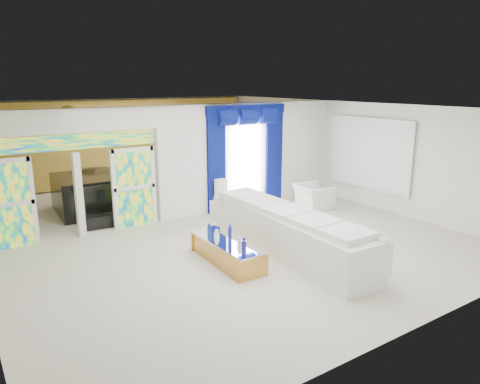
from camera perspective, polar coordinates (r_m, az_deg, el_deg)
floor at (r=11.42m, az=-4.61°, el=-4.35°), size 12.00×12.00×0.00m
dividing_wall at (r=13.00m, az=1.40°, el=4.77°), size 5.70×0.18×3.00m
dividing_header at (r=10.80m, az=-21.08°, el=8.50°), size 4.30×0.18×0.55m
stained_panel_left at (r=10.85m, az=-27.60°, el=-1.42°), size 0.95×0.04×2.00m
stained_panel_right at (r=11.46m, az=-13.40°, el=0.57°), size 0.95×0.04×2.00m
stained_transom at (r=10.85m, az=-20.86°, el=6.01°), size 4.00×0.05×0.35m
window_pane at (r=12.79m, az=0.74°, el=4.39°), size 1.00×0.02×2.30m
blue_drape_left at (r=12.24m, az=-3.05°, el=3.69°), size 0.55×0.10×2.80m
blue_drape_right at (r=13.36m, az=4.36°, el=4.54°), size 0.55×0.10×2.80m
blue_pelmet at (r=12.61m, az=0.84°, el=10.52°), size 2.60×0.12×0.25m
wall_mirror at (r=13.41m, az=16.28°, el=4.71°), size 0.04×2.70×1.90m
gold_curtains at (r=16.39m, az=-14.90°, el=6.23°), size 9.70×0.12×2.90m
white_sofa at (r=9.57m, az=6.17°, el=-5.31°), size 1.17×4.59×0.87m
coffee_table at (r=9.13m, az=-1.68°, el=-7.65°), size 0.74×2.00×0.44m
console_table at (r=12.53m, az=-1.28°, el=-1.70°), size 1.18×0.38×0.39m
table_lamp at (r=12.26m, az=-2.47°, el=0.28°), size 0.36×0.36×0.58m
armchair at (r=13.13m, az=9.41°, el=-0.52°), size 1.07×1.17×0.68m
grand_piano at (r=13.20m, az=-19.13°, el=-0.25°), size 1.66×2.11×1.03m
piano_bench at (r=11.80m, az=-16.97°, el=-3.52°), size 0.96×0.42×0.32m
chandelier at (r=13.26m, az=-21.11°, el=9.03°), size 0.60×0.60×0.60m
decanters at (r=8.99m, az=-1.47°, el=-5.86°), size 0.24×1.30×0.29m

